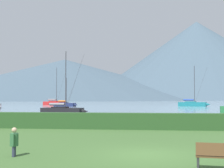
{
  "coord_description": "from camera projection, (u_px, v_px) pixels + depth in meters",
  "views": [
    {
      "loc": [
        0.05,
        -14.33,
        2.57
      ],
      "look_at": [
        -7.19,
        49.34,
        5.15
      ],
      "focal_mm": 50.98,
      "sensor_mm": 36.0,
      "label": 1
    }
  ],
  "objects": [
    {
      "name": "harbor_water",
      "position": [
        148.0,
        102.0,
        150.15
      ],
      "size": [
        320.0,
        246.0,
        0.0
      ],
      "primitive_type": "cube",
      "color": "#8499A8",
      "rests_on": "ground_plane"
    },
    {
      "name": "sailboat_slip_8",
      "position": [
        193.0,
        104.0,
        84.65
      ],
      "size": [
        8.39,
        4.44,
        10.85
      ],
      "rotation": [
        0.0,
        0.0,
        -0.3
      ],
      "color": "#19707A",
      "rests_on": "harbor_water"
    },
    {
      "name": "park_bench_near_path",
      "position": [
        220.0,
        155.0,
        11.19
      ],
      "size": [
        1.72,
        0.67,
        0.95
      ],
      "rotation": [
        0.0,
        0.0,
        -0.12
      ],
      "color": "brown",
      "rests_on": "ground_plane"
    },
    {
      "name": "sailboat_slip_4",
      "position": [
        55.0,
        103.0,
        98.19
      ],
      "size": [
        8.14,
        3.33,
        11.61
      ],
      "rotation": [
        0.0,
        0.0,
        -0.14
      ],
      "color": "red",
      "rests_on": "harbor_water"
    },
    {
      "name": "distant_hill_west_ridge",
      "position": [
        65.0,
        79.0,
        304.0
      ],
      "size": [
        274.64,
        274.64,
        38.28
      ],
      "primitive_type": "cone",
      "color": "#425666",
      "rests_on": "ground_plane"
    },
    {
      "name": "sailboat_slip_10",
      "position": [
        63.0,
        110.0,
        46.42
      ],
      "size": [
        7.13,
        2.87,
        9.25
      ],
      "rotation": [
        0.0,
        0.0,
        -0.14
      ],
      "color": "black",
      "rests_on": "harbor_water"
    },
    {
      "name": "hedge_line",
      "position": [
        148.0,
        121.0,
        25.08
      ],
      "size": [
        80.0,
        1.2,
        1.28
      ],
      "primitive_type": "cube",
      "color": "#284C23",
      "rests_on": "ground_plane"
    },
    {
      "name": "sailboat_slip_11",
      "position": [
        65.0,
        104.0,
        85.15
      ],
      "size": [
        6.83,
        3.24,
        7.62
      ],
      "rotation": [
        0.0,
        0.0,
        -0.23
      ],
      "color": "navy",
      "rests_on": "harbor_water"
    },
    {
      "name": "ground_plane",
      "position": [
        147.0,
        155.0,
        14.13
      ],
      "size": [
        1000.0,
        1000.0,
        0.0
      ],
      "primitive_type": "plane",
      "color": "#3D602D"
    },
    {
      "name": "person_seated_viewer",
      "position": [
        14.0,
        141.0,
        13.68
      ],
      "size": [
        0.36,
        0.56,
        1.25
      ],
      "rotation": [
        0.0,
        0.0,
        0.24
      ],
      "color": "#2D3347",
      "rests_on": "ground_plane"
    },
    {
      "name": "distant_hill_east_ridge",
      "position": [
        197.0,
        60.0,
        308.37
      ],
      "size": [
        215.08,
        215.08,
        75.88
      ],
      "primitive_type": "cone",
      "color": "#425666",
      "rests_on": "ground_plane"
    }
  ]
}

